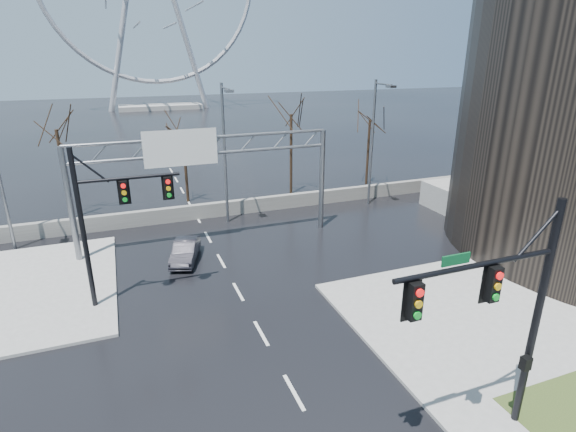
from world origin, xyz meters
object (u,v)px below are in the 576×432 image
signal_mast_near (508,305)px  sign_gantry (200,167)px  car (185,251)px  signal_mast_far (107,213)px

signal_mast_near → sign_gantry: signal_mast_near is taller
signal_mast_near → car: (-7.12, 16.88, -4.25)m
signal_mast_near → sign_gantry: size_ratio=0.49×
signal_mast_far → sign_gantry: size_ratio=0.49×
sign_gantry → car: (-1.60, -2.12, -4.56)m
sign_gantry → car: 5.28m
signal_mast_far → car: (3.89, 3.88, -4.21)m
signal_mast_near → signal_mast_far: bearing=130.3°
signal_mast_far → sign_gantry: (5.49, 6.00, 0.35)m
signal_mast_far → car: bearing=44.9°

